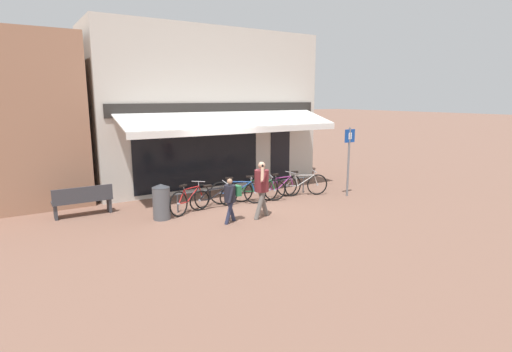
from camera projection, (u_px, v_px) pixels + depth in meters
name	position (u px, v px, depth m)	size (l,w,h in m)	color
ground_plane	(237.00, 209.00, 12.20)	(160.00, 160.00, 0.00)	brown
shop_front	(205.00, 109.00, 15.53)	(8.57, 4.71, 5.80)	beige
bike_rack_rail	(246.00, 187.00, 12.92)	(4.81, 0.04, 0.57)	#47494F
bicycle_red	(191.00, 199.00, 11.75)	(1.65, 0.89, 0.89)	black
bicycle_black	(214.00, 197.00, 12.15)	(1.66, 0.52, 0.81)	black
bicycle_blue	(238.00, 192.00, 12.69)	(1.68, 0.88, 0.87)	black
bicycle_green	(258.00, 190.00, 12.96)	(1.69, 0.79, 0.86)	black
bicycle_purple	(281.00, 187.00, 13.37)	(1.75, 0.52, 0.87)	black
bicycle_silver	(302.00, 184.00, 13.75)	(1.72, 0.77, 0.87)	black
pedestrian_adult	(262.00, 184.00, 11.12)	(0.60, 0.63, 1.61)	slate
pedestrian_child	(231.00, 196.00, 10.72)	(0.51, 0.51, 1.23)	#282D47
litter_bin	(161.00, 202.00, 11.05)	(0.49, 0.49, 1.00)	#515459
parking_sign	(349.00, 154.00, 13.50)	(0.44, 0.07, 2.36)	slate
park_bench	(83.00, 200.00, 11.37)	(1.60, 0.45, 0.87)	#38383D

